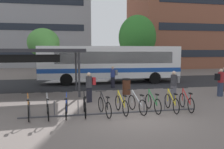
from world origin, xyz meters
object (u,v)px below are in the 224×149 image
Objects in this scene: parked_bicycle_blue_2 at (66,108)px; city_bus at (109,63)px; parked_bicycle_black_4 at (104,106)px; commuter_red_pack_2 at (90,85)px; parked_bicycle_silver_1 at (48,108)px; commuter_black_pack_4 at (220,80)px; transit_shelter at (27,52)px; commuter_grey_pack_1 at (113,75)px; parked_bicycle_yellow_8 at (172,103)px; parked_bicycle_green_7 at (153,103)px; parked_bicycle_yellow_5 at (121,105)px; street_tree_1 at (44,43)px; parked_bicycle_orange_0 at (28,109)px; trash_bin at (126,86)px; parked_bicycle_silver_6 at (137,104)px; street_tree_0 at (137,37)px; commuter_grey_pack_0 at (174,83)px; parked_bicycle_red_9 at (186,102)px; parked_bicycle_black_3 at (85,106)px.

city_bus is at bearing -20.19° from parked_bicycle_blue_2.
commuter_red_pack_2 reaches higher than parked_bicycle_black_4.
parked_bicycle_silver_1 is 10.31m from commuter_black_pack_4.
commuter_grey_pack_1 is at bearing 14.12° from transit_shelter.
commuter_red_pack_2 is at bearing 60.59° from parked_bicycle_yellow_8.
parked_bicycle_green_7 is at bearing 89.21° from parked_bicycle_yellow_8.
parked_bicycle_yellow_5 is 15.58m from street_tree_1.
city_bus reaches higher than parked_bicycle_blue_2.
parked_bicycle_blue_2 is at bearing 84.70° from parked_bicycle_yellow_5.
trash_bin is at bearing -63.69° from parked_bicycle_orange_0.
parked_bicycle_green_7 is (0.78, 0.04, 0.00)m from parked_bicycle_silver_6.
street_tree_0 reaches higher than commuter_black_pack_4.
street_tree_1 is (-8.69, 12.36, 2.69)m from commuter_grey_pack_0.
parked_bicycle_blue_2 is at bearing 96.93° from parked_bicycle_red_9.
parked_bicycle_red_9 is 4.50m from trash_bin.
street_tree_1 is (-4.36, 14.48, 3.27)m from parked_bicycle_black_4.
city_bus is 9.39m from parked_bicycle_silver_6.
parked_bicycle_orange_0 is 4.72m from parked_bicycle_silver_6.
parked_bicycle_silver_1 is at bearing 87.11° from parked_bicycle_green_7.
street_tree_1 is (-1.16, 14.34, 3.27)m from parked_bicycle_orange_0.
parked_bicycle_black_3 is at bearing -114.42° from street_tree_0.
parked_bicycle_black_3 is 15.08m from street_tree_1.
commuter_red_pack_2 reaches higher than parked_bicycle_blue_2.
commuter_grey_pack_1 is at bearing -78.54° from commuter_grey_pack_0.
parked_bicycle_black_3 and parked_bicycle_green_7 have the same top height.
parked_bicycle_blue_2 is 3.16m from parked_bicycle_silver_6.
trash_bin is at bearing -56.22° from parked_bicycle_silver_1.
street_tree_0 is (4.17, 16.16, 4.09)m from parked_bicycle_green_7.
parked_bicycle_green_7 is at bearing 122.10° from commuter_red_pack_2.
parked_bicycle_yellow_8 is at bearing -98.65° from parked_bicycle_silver_1.
city_bus is 11.76× the size of trash_bin.
trash_bin is at bearing 85.92° from commuter_grey_pack_1.
parked_bicycle_black_4 is at bearing 63.50° from commuter_grey_pack_1.
street_tree_1 is (-11.95, 11.96, 2.66)m from commuter_black_pack_4.
parked_bicycle_blue_2 is (1.56, -0.06, 0.00)m from parked_bicycle_orange_0.
parked_bicycle_silver_6 is at bearing -101.44° from parked_bicycle_orange_0.
city_bus is at bearing -32.97° from parked_bicycle_silver_1.
commuter_grey_pack_0 reaches higher than trash_bin.
commuter_black_pack_4 is at bearing 132.29° from city_bus.
commuter_red_pack_2 is 0.32× the size of street_tree_1.
parked_bicycle_blue_2 is at bearing 96.89° from parked_bicycle_black_3.
street_tree_0 is at bearing -129.32° from commuter_grey_pack_1.
parked_bicycle_blue_2 is 0.24× the size of street_tree_0.
trash_bin is (2.06, 4.17, 0.13)m from parked_bicycle_black_4.
commuter_grey_pack_1 reaches higher than parked_bicycle_red_9.
street_tree_0 reaches higher than parked_bicycle_silver_6.
street_tree_1 reaches higher than commuter_red_pack_2.
parked_bicycle_silver_1 is 0.99× the size of parked_bicycle_yellow_8.
commuter_grey_pack_1 is at bearing -26.21° from parked_bicycle_blue_2.
parked_bicycle_blue_2 and parked_bicycle_yellow_8 have the same top height.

